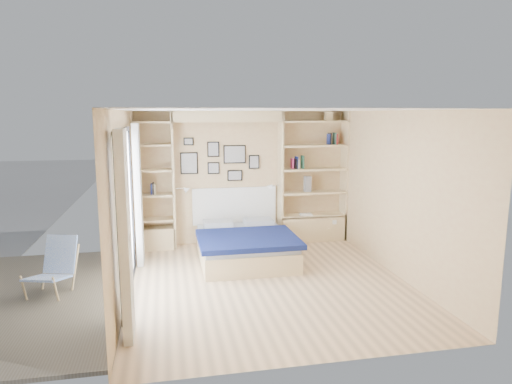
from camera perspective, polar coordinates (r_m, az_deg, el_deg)
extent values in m
plane|color=#DCB789|center=(6.83, 1.57, -11.26)|extent=(4.50, 4.50, 0.00)
plane|color=tan|center=(8.67, -1.70, 1.80)|extent=(4.00, 0.00, 4.00)
plane|color=tan|center=(4.38, 8.24, -6.24)|extent=(4.00, 0.00, 4.00)
plane|color=tan|center=(6.35, -16.25, -1.52)|extent=(0.00, 4.50, 4.50)
plane|color=tan|center=(7.20, 17.34, -0.28)|extent=(0.00, 4.50, 4.50)
plane|color=white|center=(6.38, 1.67, 10.21)|extent=(4.50, 4.50, 0.00)
cube|color=#D4BD86|center=(8.38, -10.30, 1.37)|extent=(0.04, 0.35, 2.50)
cube|color=#D4BD86|center=(8.64, 3.07, 1.77)|extent=(0.04, 0.35, 2.50)
cube|color=#D4BD86|center=(8.37, -3.59, 9.40)|extent=(2.00, 0.35, 0.20)
cube|color=#D4BD86|center=(9.04, 10.96, 1.96)|extent=(0.04, 0.35, 2.50)
cube|color=#D4BD86|center=(8.39, -14.95, 1.21)|extent=(0.04, 0.35, 2.50)
cube|color=#D4BD86|center=(9.01, 7.03, -4.44)|extent=(1.30, 0.35, 0.50)
cube|color=#D4BD86|center=(8.59, -12.44, -5.65)|extent=(0.70, 0.35, 0.40)
cube|color=black|center=(6.24, -16.41, 7.35)|extent=(0.04, 2.08, 0.06)
cube|color=black|center=(6.69, -15.49, -11.81)|extent=(0.04, 2.08, 0.06)
cube|color=black|center=(5.39, -16.76, -5.16)|extent=(0.04, 0.06, 2.20)
cube|color=black|center=(7.38, -15.31, -1.13)|extent=(0.04, 0.06, 2.20)
cube|color=silver|center=(6.38, -16.02, -2.66)|extent=(0.01, 2.00, 2.20)
cube|color=white|center=(5.10, -16.06, -5.39)|extent=(0.10, 0.45, 2.30)
cube|color=white|center=(7.64, -14.52, -0.35)|extent=(0.10, 0.45, 2.30)
cube|color=#D4BD86|center=(8.96, 7.07, -2.89)|extent=(1.30, 0.35, 0.04)
cube|color=#D4BD86|center=(8.87, 7.13, -0.05)|extent=(1.30, 0.35, 0.04)
cube|color=#D4BD86|center=(8.80, 7.19, 2.84)|extent=(1.30, 0.35, 0.04)
cube|color=#D4BD86|center=(8.76, 7.25, 5.76)|extent=(1.30, 0.35, 0.04)
cube|color=#D4BD86|center=(8.74, 7.32, 8.70)|extent=(1.30, 0.35, 0.04)
cube|color=#D4BD86|center=(8.51, -12.52, -3.38)|extent=(0.70, 0.35, 0.04)
cube|color=#D4BD86|center=(8.42, -12.63, -0.39)|extent=(0.70, 0.35, 0.04)
cube|color=#D4BD86|center=(8.35, -12.75, 2.65)|extent=(0.70, 0.35, 0.04)
cube|color=#D4BD86|center=(8.31, -12.87, 5.73)|extent=(0.70, 0.35, 0.04)
cube|color=#D4BD86|center=(8.29, -12.97, 8.48)|extent=(0.70, 0.35, 0.04)
cube|color=#D4BD86|center=(7.79, -1.46, -7.30)|extent=(1.50, 1.87, 0.33)
cube|color=#A4ABB3|center=(7.73, -1.46, -5.78)|extent=(1.46, 1.83, 0.10)
cube|color=#0E1746|center=(7.41, -1.04, -5.91)|extent=(1.60, 1.31, 0.08)
cube|color=#A4ABB3|center=(8.27, -4.79, -4.01)|extent=(0.51, 0.37, 0.12)
cube|color=#A4ABB3|center=(8.38, 0.32, -3.78)|extent=(0.51, 0.37, 0.12)
cube|color=white|center=(8.70, -2.70, -1.71)|extent=(1.60, 0.04, 0.70)
cube|color=black|center=(8.50, -8.36, 3.58)|extent=(0.32, 0.02, 0.40)
cube|color=gray|center=(8.49, -8.36, 3.57)|extent=(0.28, 0.01, 0.36)
cube|color=black|center=(8.51, -5.36, 5.34)|extent=(0.22, 0.02, 0.28)
cube|color=gray|center=(8.50, -5.36, 5.34)|extent=(0.18, 0.01, 0.24)
cube|color=black|center=(8.54, -5.33, 3.00)|extent=(0.22, 0.02, 0.22)
cube|color=gray|center=(8.53, -5.32, 2.99)|extent=(0.18, 0.01, 0.18)
cube|color=black|center=(8.57, -2.68, 4.73)|extent=(0.42, 0.02, 0.34)
cube|color=gray|center=(8.56, -2.67, 4.73)|extent=(0.38, 0.01, 0.30)
cube|color=black|center=(8.61, -2.66, 2.08)|extent=(0.28, 0.02, 0.20)
cube|color=gray|center=(8.60, -2.65, 2.07)|extent=(0.24, 0.01, 0.16)
cube|color=black|center=(8.65, -0.24, 3.79)|extent=(0.20, 0.02, 0.26)
cube|color=gray|center=(8.63, -0.23, 3.78)|extent=(0.16, 0.01, 0.22)
cube|color=black|center=(8.46, -8.43, 6.27)|extent=(0.18, 0.02, 0.14)
cube|color=gray|center=(8.45, -8.42, 6.27)|extent=(0.14, 0.01, 0.10)
cylinder|color=silver|center=(8.33, -9.30, 0.44)|extent=(0.20, 0.02, 0.02)
cone|color=white|center=(8.33, -8.61, 0.33)|extent=(0.13, 0.12, 0.15)
cylinder|color=silver|center=(8.56, 2.28, 0.81)|extent=(0.20, 0.02, 0.02)
cone|color=white|center=(8.54, 1.63, 0.66)|extent=(0.13, 0.12, 0.15)
cube|color=#B12A5A|center=(8.66, 4.55, 3.56)|extent=(0.02, 0.15, 0.20)
cube|color=navy|center=(8.68, 5.07, 3.68)|extent=(0.03, 0.15, 0.23)
cube|color=black|center=(8.68, 4.98, 3.54)|extent=(0.03, 0.15, 0.19)
cube|color=#BFB28C|center=(8.69, 5.25, 3.46)|extent=(0.04, 0.15, 0.16)
cube|color=#26593F|center=(8.72, 5.83, 3.75)|extent=(0.03, 0.15, 0.25)
cube|color=navy|center=(8.85, 9.06, 6.53)|extent=(0.03, 0.15, 0.20)
cube|color=black|center=(8.85, 9.18, 6.60)|extent=(0.03, 0.15, 0.22)
cube|color=#2B5E51|center=(8.89, 9.77, 6.61)|extent=(0.03, 0.15, 0.22)
cube|color=#A51E1E|center=(8.90, 9.95, 6.53)|extent=(0.03, 0.15, 0.20)
cube|color=navy|center=(8.39, -12.95, 0.36)|extent=(0.02, 0.15, 0.19)
cube|color=black|center=(8.39, -12.72, 0.44)|extent=(0.03, 0.15, 0.21)
cube|color=#C8BA8F|center=(8.39, -12.54, 0.37)|extent=(0.03, 0.15, 0.19)
cube|color=#D4BD86|center=(8.83, 9.03, 9.29)|extent=(0.13, 0.13, 0.15)
cone|color=#D4BD86|center=(8.83, 9.05, 10.03)|extent=(0.20, 0.20, 0.08)
cube|color=slate|center=(8.80, 6.45, 1.01)|extent=(0.12, 0.12, 0.30)
cube|color=white|center=(8.85, 6.26, -2.79)|extent=(0.22, 0.16, 0.03)
cube|color=#6B604F|center=(7.02, -29.15, -11.94)|extent=(3.20, 4.00, 0.05)
cylinder|color=tan|center=(6.79, -27.03, -10.71)|extent=(0.07, 0.13, 0.39)
cylinder|color=tan|center=(6.58, -23.74, -11.12)|extent=(0.07, 0.13, 0.39)
cylinder|color=tan|center=(7.20, -24.81, -8.57)|extent=(0.12, 0.32, 0.64)
cylinder|color=tan|center=(7.00, -21.67, -8.87)|extent=(0.12, 0.32, 0.64)
cube|color=#446AC0|center=(6.82, -24.62, -9.75)|extent=(0.58, 0.64, 0.14)
cube|color=#446AC0|center=(7.06, -23.26, -7.13)|extent=(0.49, 0.33, 0.52)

